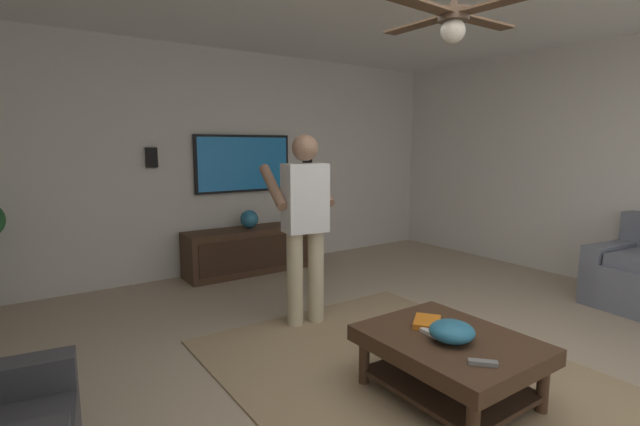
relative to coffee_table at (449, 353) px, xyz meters
name	(u,v)px	position (x,y,z in m)	size (l,w,h in m)	color
ground_plane	(473,392)	(-0.05, -0.19, -0.30)	(8.66, 8.66, 0.00)	tan
wall_back_tv	(231,162)	(3.61, -0.19, 1.05)	(0.10, 6.43, 2.69)	silver
area_rug	(423,383)	(0.20, 0.00, -0.29)	(3.07, 2.20, 0.01)	#9E8460
coffee_table	(449,353)	(0.00, 0.00, 0.00)	(1.00, 0.80, 0.40)	#422B1C
media_console	(254,250)	(3.28, -0.32, -0.02)	(0.45, 1.70, 0.55)	#422B1C
tv	(244,164)	(3.52, -0.32, 1.03)	(0.05, 1.26, 0.71)	black
person_standing	(304,218)	(1.52, 0.07, 0.64)	(0.59, 0.59, 1.64)	#C6B793
bowl	(452,331)	(-0.05, 0.04, 0.16)	(0.27, 0.27, 0.12)	teal
remote_white	(430,333)	(0.08, 0.08, 0.12)	(0.15, 0.04, 0.02)	white
remote_black	(459,329)	(0.02, -0.11, 0.12)	(0.15, 0.04, 0.02)	black
remote_grey	(483,363)	(-0.34, 0.15, 0.12)	(0.15, 0.04, 0.02)	slate
book	(427,322)	(0.21, -0.02, 0.12)	(0.22, 0.16, 0.04)	orange
vase_round	(249,219)	(3.29, -0.27, 0.36)	(0.22, 0.22, 0.22)	teal
wall_speaker_left	(307,157)	(3.53, -1.27, 1.11)	(0.06, 0.12, 0.22)	black
wall_speaker_right	(152,157)	(3.53, 0.79, 1.12)	(0.06, 0.12, 0.22)	black
ceiling_fan	(454,19)	(0.35, -0.34, 2.06)	(1.20, 1.20, 0.46)	#4C3828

